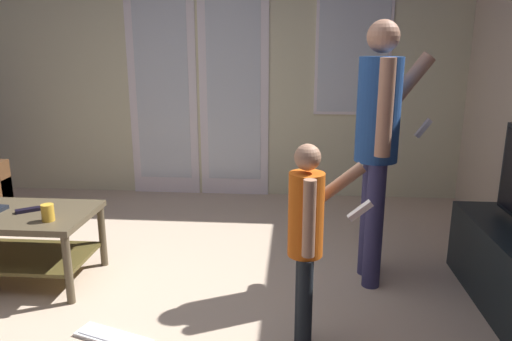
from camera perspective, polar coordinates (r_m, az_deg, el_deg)
ground_plane at (r=2.95m, az=-14.86°, el=-17.44°), size 5.29×5.19×0.02m
wall_back_with_doors at (r=4.99m, az=-5.64°, el=11.20°), size 5.29×0.09×2.54m
coffee_table at (r=3.55m, az=-26.40°, el=-6.47°), size 0.98×0.60×0.48m
person_adult at (r=3.11m, az=14.37°, el=4.42°), size 0.52×0.47×1.69m
person_child at (r=2.37m, az=6.15°, el=-7.21°), size 0.43×0.32×1.09m
loose_keyboard at (r=2.84m, az=-16.59°, el=-18.48°), size 0.46×0.26×0.02m
cup_near_edge at (r=3.24m, az=-23.49°, el=-4.61°), size 0.08×0.08×0.11m
tv_remote_black at (r=3.48m, az=-25.30°, el=-4.24°), size 0.17×0.14×0.02m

